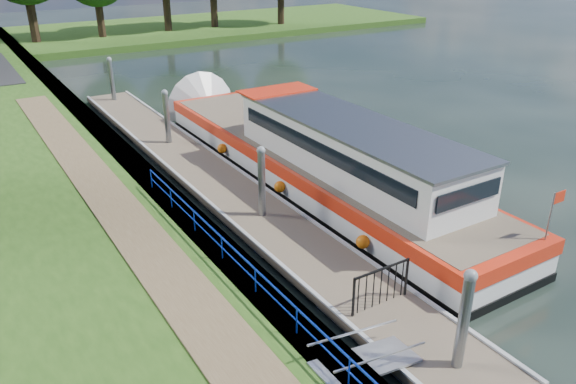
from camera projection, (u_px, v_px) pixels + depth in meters
ground at (439, 365)px, 13.38m from camera, size 160.00×160.00×0.00m
bank_edge at (133, 170)px, 23.57m from camera, size 1.10×90.00×0.78m
far_bank at (158, 31)px, 59.17m from camera, size 60.00×18.00×0.60m
footpath at (145, 243)px, 17.10m from camera, size 1.60×40.00×0.05m
blue_fence at (275, 293)px, 13.83m from camera, size 0.04×18.04×0.72m
pontoon at (209, 178)px, 23.34m from camera, size 2.50×30.00×0.56m
mooring_piles at (208, 153)px, 22.88m from camera, size 0.30×27.30×3.55m
gangway at (366, 361)px, 12.61m from camera, size 2.58×1.00×0.92m
gate_panel at (381, 281)px, 14.60m from camera, size 1.85×0.05×1.15m
barge at (306, 154)px, 23.28m from camera, size 4.36×21.15×4.78m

